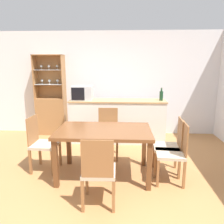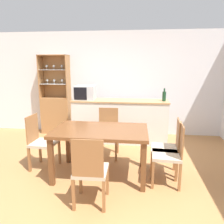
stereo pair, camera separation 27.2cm
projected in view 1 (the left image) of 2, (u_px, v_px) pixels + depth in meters
The scene contains 12 objects.
ground_plane at pixel (106, 186), 3.22m from camera, with size 18.00×18.00×0.00m, color #B27A47.
wall_back at pixel (114, 84), 5.51m from camera, with size 6.80×0.06×2.55m.
kitchen_counter at pixel (117, 121), 5.00m from camera, with size 2.15×0.55×0.97m.
display_cabinet at pixel (52, 110), 5.55m from camera, with size 0.73×0.34×1.98m.
dining_table at pixel (104, 135), 3.40m from camera, with size 1.45×0.90×0.77m.
dining_chair_side_left_far at pixel (42, 143), 3.63m from camera, with size 0.43×0.43×0.93m.
dining_chair_side_right_far at pixel (170, 146), 3.52m from camera, with size 0.44×0.44×0.93m.
dining_chair_side_right_near at pixel (173, 153), 3.26m from camera, with size 0.43×0.43×0.93m.
dining_chair_head_far at pixel (108, 133), 4.20m from camera, with size 0.42×0.42×0.93m.
dining_chair_head_near at pixel (99, 171), 2.69m from camera, with size 0.42×0.42×0.93m.
microwave at pixel (82, 93), 4.90m from camera, with size 0.45×0.39×0.31m.
wine_bottle at pixel (161, 96), 4.80m from camera, with size 0.08×0.08×0.28m.
Camera 1 is at (0.24, -2.90, 1.76)m, focal length 35.00 mm.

